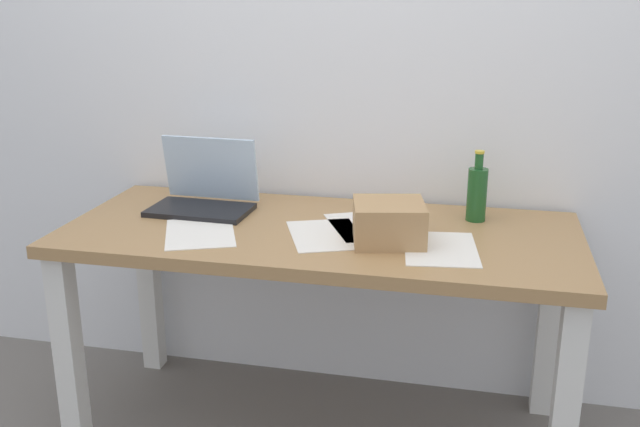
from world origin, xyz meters
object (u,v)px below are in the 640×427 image
computer_mouse (368,211)px  cardboard_box (389,222)px  desk (320,259)px  laptop_left (204,194)px  beer_bottle (477,193)px

computer_mouse → cardboard_box: 0.27m
desk → computer_mouse: (0.13, 0.17, 0.12)m
laptop_left → computer_mouse: (0.56, 0.05, -0.04)m
cardboard_box → desk: bearing=161.5°
computer_mouse → cardboard_box: bearing=-68.3°
beer_bottle → computer_mouse: bearing=-175.7°
beer_bottle → computer_mouse: (-0.35, -0.03, -0.08)m
desk → laptop_left: bearing=165.1°
desk → beer_bottle: (0.48, 0.20, 0.20)m
desk → beer_bottle: 0.56m
laptop_left → computer_mouse: bearing=5.5°
beer_bottle → computer_mouse: size_ratio=2.34×
desk → computer_mouse: bearing=53.0°
laptop_left → cardboard_box: (0.66, -0.19, 0.01)m
desk → laptop_left: 0.48m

